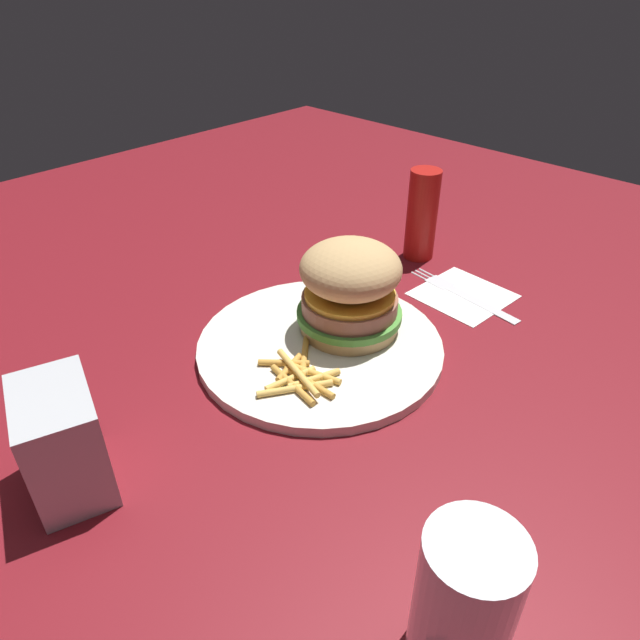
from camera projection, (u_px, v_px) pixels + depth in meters
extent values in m
plane|color=maroon|center=(308.00, 336.00, 0.69)|extent=(1.60, 1.60, 0.00)
cylinder|color=silver|center=(320.00, 346.00, 0.66)|extent=(0.28, 0.28, 0.01)
cylinder|color=tan|center=(349.00, 322.00, 0.68)|extent=(0.12, 0.12, 0.02)
cylinder|color=#4C9338|center=(349.00, 313.00, 0.67)|extent=(0.12, 0.12, 0.01)
cylinder|color=#8E5B47|center=(350.00, 303.00, 0.66)|extent=(0.11, 0.11, 0.02)
cylinder|color=yellow|center=(350.00, 294.00, 0.66)|extent=(0.10, 0.10, 0.01)
ellipsoid|color=tan|center=(351.00, 268.00, 0.64)|extent=(0.12, 0.12, 0.06)
cylinder|color=gold|center=(284.00, 363.00, 0.62)|extent=(0.04, 0.05, 0.01)
cylinder|color=gold|center=(309.00, 382.00, 0.59)|extent=(0.01, 0.07, 0.01)
cylinder|color=gold|center=(292.00, 385.00, 0.59)|extent=(0.02, 0.07, 0.01)
cylinder|color=gold|center=(304.00, 358.00, 0.63)|extent=(0.06, 0.05, 0.01)
cylinder|color=gold|center=(311.00, 372.00, 0.60)|extent=(0.03, 0.07, 0.01)
cylinder|color=#E5B251|center=(314.00, 379.00, 0.60)|extent=(0.06, 0.03, 0.01)
cylinder|color=gold|center=(289.00, 368.00, 0.61)|extent=(0.05, 0.02, 0.01)
cylinder|color=#E5B251|center=(291.00, 379.00, 0.60)|extent=(0.06, 0.02, 0.01)
cylinder|color=#E5B251|center=(295.00, 388.00, 0.58)|extent=(0.07, 0.05, 0.01)
cylinder|color=#E5B251|center=(298.00, 372.00, 0.59)|extent=(0.03, 0.08, 0.01)
cube|color=white|center=(463.00, 295.00, 0.76)|extent=(0.12, 0.12, 0.00)
cube|color=silver|center=(482.00, 303.00, 0.74)|extent=(0.03, 0.11, 0.00)
cube|color=silver|center=(440.00, 281.00, 0.79)|extent=(0.03, 0.04, 0.00)
cylinder|color=silver|center=(427.00, 271.00, 0.81)|extent=(0.01, 0.03, 0.00)
cylinder|color=silver|center=(423.00, 272.00, 0.81)|extent=(0.01, 0.03, 0.00)
cylinder|color=silver|center=(419.00, 274.00, 0.81)|extent=(0.01, 0.03, 0.00)
cylinder|color=silver|center=(464.00, 604.00, 0.35)|extent=(0.06, 0.06, 0.12)
cylinder|color=silver|center=(459.00, 624.00, 0.36)|extent=(0.06, 0.06, 0.07)
cube|color=#B7BABF|center=(63.00, 441.00, 0.48)|extent=(0.08, 0.10, 0.10)
cylinder|color=#B21914|center=(422.00, 215.00, 0.82)|extent=(0.04, 0.04, 0.13)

